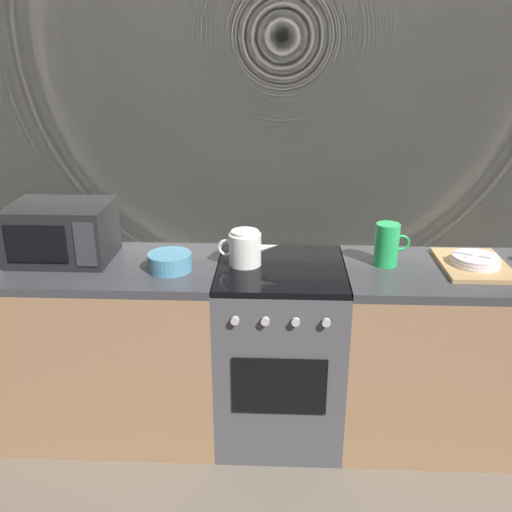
{
  "coord_description": "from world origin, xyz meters",
  "views": [
    {
      "loc": [
        -0.01,
        -2.43,
        1.9
      ],
      "look_at": [
        -0.12,
        0.0,
        0.95
      ],
      "focal_mm": 39.7,
      "sensor_mm": 36.0,
      "label": 1
    }
  ],
  "objects_px": {
    "kettle": "(245,248)",
    "pitcher": "(387,244)",
    "stove_unit": "(280,351)",
    "dish_pile": "(474,263)",
    "microwave": "(62,232)",
    "mixing_bowl": "(170,262)"
  },
  "relations": [
    {
      "from": "stove_unit",
      "to": "pitcher",
      "type": "relative_size",
      "value": 4.5
    },
    {
      "from": "kettle",
      "to": "pitcher",
      "type": "xyz_separation_m",
      "value": [
        0.66,
        0.03,
        0.02
      ]
    },
    {
      "from": "stove_unit",
      "to": "kettle",
      "type": "bearing_deg",
      "value": 173.27
    },
    {
      "from": "kettle",
      "to": "mixing_bowl",
      "type": "xyz_separation_m",
      "value": [
        -0.34,
        -0.08,
        -0.04
      ]
    },
    {
      "from": "stove_unit",
      "to": "pitcher",
      "type": "xyz_separation_m",
      "value": [
        0.49,
        0.05,
        0.55
      ]
    },
    {
      "from": "microwave",
      "to": "kettle",
      "type": "relative_size",
      "value": 1.62
    },
    {
      "from": "microwave",
      "to": "dish_pile",
      "type": "xyz_separation_m",
      "value": [
        1.93,
        -0.03,
        -0.11
      ]
    },
    {
      "from": "microwave",
      "to": "pitcher",
      "type": "xyz_separation_m",
      "value": [
        1.53,
        -0.01,
        -0.03
      ]
    },
    {
      "from": "mixing_bowl",
      "to": "pitcher",
      "type": "xyz_separation_m",
      "value": [
        0.99,
        0.11,
        0.06
      ]
    },
    {
      "from": "mixing_bowl",
      "to": "pitcher",
      "type": "relative_size",
      "value": 1.0
    },
    {
      "from": "microwave",
      "to": "kettle",
      "type": "xyz_separation_m",
      "value": [
        0.87,
        -0.04,
        -0.05
      ]
    },
    {
      "from": "stove_unit",
      "to": "pitcher",
      "type": "height_order",
      "value": "pitcher"
    },
    {
      "from": "pitcher",
      "to": "dish_pile",
      "type": "distance_m",
      "value": 0.41
    },
    {
      "from": "stove_unit",
      "to": "mixing_bowl",
      "type": "xyz_separation_m",
      "value": [
        -0.51,
        -0.06,
        0.49
      ]
    },
    {
      "from": "microwave",
      "to": "mixing_bowl",
      "type": "xyz_separation_m",
      "value": [
        0.53,
        -0.12,
        -0.1
      ]
    },
    {
      "from": "stove_unit",
      "to": "microwave",
      "type": "height_order",
      "value": "microwave"
    },
    {
      "from": "microwave",
      "to": "dish_pile",
      "type": "height_order",
      "value": "microwave"
    },
    {
      "from": "kettle",
      "to": "dish_pile",
      "type": "xyz_separation_m",
      "value": [
        1.06,
        0.01,
        -0.06
      ]
    },
    {
      "from": "stove_unit",
      "to": "kettle",
      "type": "height_order",
      "value": "kettle"
    },
    {
      "from": "microwave",
      "to": "kettle",
      "type": "height_order",
      "value": "microwave"
    },
    {
      "from": "mixing_bowl",
      "to": "pitcher",
      "type": "bearing_deg",
      "value": 6.22
    },
    {
      "from": "kettle",
      "to": "pitcher",
      "type": "distance_m",
      "value": 0.66
    }
  ]
}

